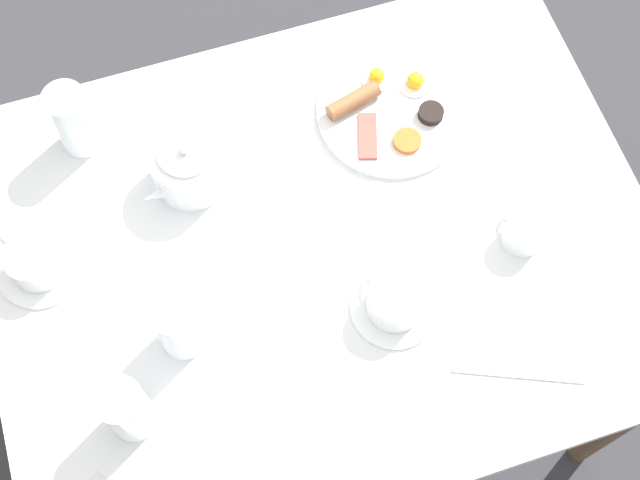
# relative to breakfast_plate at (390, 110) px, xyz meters

# --- Properties ---
(ground_plane) EXTENTS (8.00, 8.00, 0.00)m
(ground_plane) POSITION_rel_breakfast_plate_xyz_m (-0.21, 0.20, -0.76)
(ground_plane) COLOR #333338
(table) EXTENTS (0.88, 1.13, 0.75)m
(table) POSITION_rel_breakfast_plate_xyz_m (-0.21, 0.20, -0.08)
(table) COLOR silver
(table) RESTS_ON ground_plane
(breakfast_plate) EXTENTS (0.27, 0.27, 0.04)m
(breakfast_plate) POSITION_rel_breakfast_plate_xyz_m (0.00, 0.00, 0.00)
(breakfast_plate) COLOR white
(breakfast_plate) RESTS_ON table
(teapot_near) EXTENTS (0.13, 0.19, 0.11)m
(teapot_near) POSITION_rel_breakfast_plate_xyz_m (-0.02, 0.37, 0.04)
(teapot_near) COLOR white
(teapot_near) RESTS_ON table
(teacup_with_saucer_left) EXTENTS (0.14, 0.14, 0.07)m
(teacup_with_saucer_left) POSITION_rel_breakfast_plate_xyz_m (-0.35, 0.12, 0.02)
(teacup_with_saucer_left) COLOR white
(teacup_with_saucer_left) RESTS_ON table
(teacup_with_saucer_right) EXTENTS (0.14, 0.14, 0.07)m
(teacup_with_saucer_right) POSITION_rel_breakfast_plate_xyz_m (-0.11, 0.66, 0.02)
(teacup_with_saucer_right) COLOR white
(teacup_with_saucer_right) RESTS_ON table
(water_glass_tall) EXTENTS (0.07, 0.07, 0.13)m
(water_glass_tall) POSITION_rel_breakfast_plate_xyz_m (-0.30, 0.46, 0.06)
(water_glass_tall) COLOR white
(water_glass_tall) RESTS_ON table
(water_glass_short) EXTENTS (0.07, 0.07, 0.14)m
(water_glass_short) POSITION_rel_breakfast_plate_xyz_m (0.11, 0.54, 0.06)
(water_glass_short) COLOR white
(water_glass_short) RESTS_ON table
(wine_glass_spare) EXTENTS (0.07, 0.07, 0.13)m
(wine_glass_spare) POSITION_rel_breakfast_plate_xyz_m (-0.40, 0.56, 0.06)
(wine_glass_spare) COLOR white
(wine_glass_spare) RESTS_ON table
(creamer_jug) EXTENTS (0.09, 0.07, 0.05)m
(creamer_jug) POSITION_rel_breakfast_plate_xyz_m (-0.30, -0.13, 0.02)
(creamer_jug) COLOR white
(creamer_jug) RESTS_ON table
(knife_by_plate) EXTENTS (0.10, 0.20, 0.00)m
(knife_by_plate) POSITION_rel_breakfast_plate_xyz_m (-0.52, -0.03, -0.01)
(knife_by_plate) COLOR silver
(knife_by_plate) RESTS_ON table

